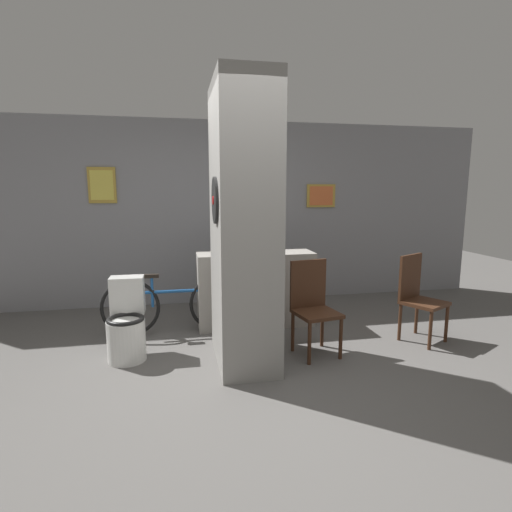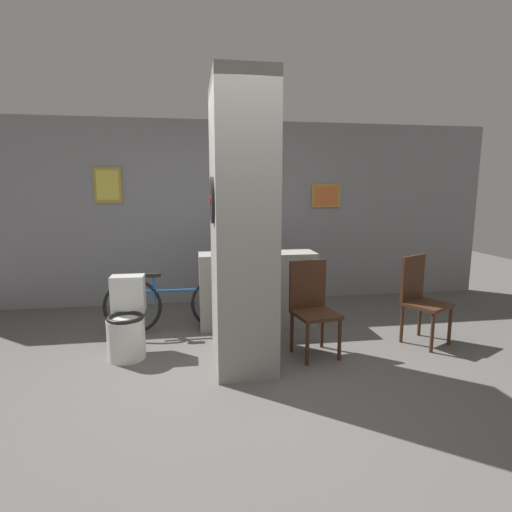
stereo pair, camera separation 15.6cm
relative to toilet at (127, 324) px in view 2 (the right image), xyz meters
The scene contains 10 objects.
ground_plane 1.41m from the toilet, 33.88° to the right, with size 14.00×14.00×0.00m, color #5B5956.
wall_back 2.39m from the toilet, 58.51° to the left, with size 8.00×0.09×2.60m.
pillar_center 1.50m from the toilet, 12.39° to the right, with size 0.57×1.04×2.60m.
counter_shelf 1.60m from the toilet, 26.44° to the left, with size 1.40×0.44×0.90m.
toilet is the anchor object (origin of this frame).
chair_near_pillar 1.85m from the toilet, ahead, with size 0.47×0.47×0.94m.
chair_by_doorway 3.08m from the toilet, ahead, with size 0.54×0.54×0.94m.
bicycle 0.76m from the toilet, 52.49° to the left, with size 1.64×0.42×0.71m.
bottle_tall 1.70m from the toilet, 25.52° to the left, with size 0.07×0.07×0.28m.
bottle_short 1.60m from the toilet, 26.98° to the left, with size 0.06×0.06×0.24m.
Camera 2 is at (-0.47, -3.17, 1.64)m, focal length 28.00 mm.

